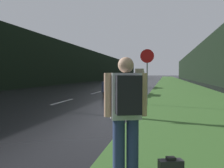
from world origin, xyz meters
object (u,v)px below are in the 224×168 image
car_passing_far (134,81)px  delivery_truck (140,74)px  hitchhiker_with_backpack (126,111)px  stop_sign (147,71)px  car_passing_near (119,85)px

car_passing_far → delivery_truck: size_ratio=0.66×
hitchhiker_with_backpack → car_passing_far: size_ratio=0.39×
car_passing_far → stop_sign: bearing=99.5°
car_passing_near → car_passing_far: bearing=-90.0°
hitchhiker_with_backpack → delivery_truck: delivery_truck is taller
stop_sign → car_passing_far: size_ratio=0.60×
stop_sign → car_passing_far: bearing=99.5°
hitchhiker_with_backpack → car_passing_far: 24.59m
car_passing_far → delivery_truck: 51.60m
stop_sign → delivery_truck: (-7.14, 66.90, -0.00)m
car_passing_near → hitchhiker_with_backpack: bearing=101.2°
car_passing_near → delivery_truck: 61.13m
stop_sign → car_passing_near: size_ratio=0.72×
delivery_truck → car_passing_near: bearing=-85.7°
delivery_truck → hitchhiker_with_backpack: bearing=-84.4°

